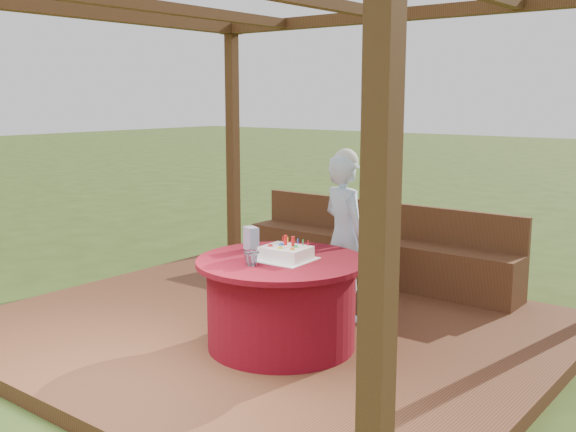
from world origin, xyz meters
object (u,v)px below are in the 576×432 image
Objects in this scene: table at (281,302)px; birthday_cake at (286,253)px; bench at (376,255)px; gift_bag at (251,238)px; elderly_woman at (345,235)px; chair at (360,249)px; drinking_glass at (251,258)px.

birthday_cake reaches higher than table.
birthday_cake is at bearing -77.92° from bench.
gift_bag is at bearing -89.51° from bench.
elderly_woman reaches higher than birthday_cake.
elderly_woman is 0.86m from birthday_cake.
bench is 3.33× the size of chair.
elderly_woman is at bearing -71.70° from bench.
birthday_cake is 0.44m from gift_bag.
birthday_cake is (0.44, -2.05, 0.47)m from bench.
birthday_cake is (0.16, -1.30, 0.22)m from chair.
bench is 2.02m from gift_bag.
chair is at bearing -69.84° from bench.
bench is 2.41m from drinking_glass.
elderly_woman is 0.85m from gift_bag.
bench is 0.84m from chair.
gift_bag is (-0.42, 0.09, 0.04)m from birthday_cake.
gift_bag is (-0.38, 0.10, 0.43)m from table.
birthday_cake reaches higher than bench.
elderly_woman is at bearing -74.94° from chair.
elderly_woman is at bearing 92.89° from birthday_cake.
gift_bag is at bearing -116.52° from elderly_woman.
drinking_glass is at bearing -108.01° from birthday_cake.
chair is 2.24× the size of birthday_cake.
table is 0.48m from drinking_glass.
bench is 2.36× the size of table.
table is 0.39m from birthday_cake.
gift_bag is at bearing 165.85° from table.
drinking_glass is (0.07, -1.58, 0.22)m from chair.
birthday_cake is at bearing -87.11° from elderly_woman.
drinking_glass is at bearing -81.53° from bench.
bench is at bearing 102.08° from birthday_cake.
bench is 7.44× the size of birthday_cake.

